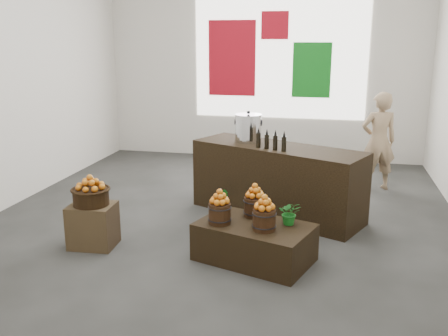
% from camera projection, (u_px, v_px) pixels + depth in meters
% --- Properties ---
extents(ground, '(7.00, 7.00, 0.00)m').
position_uv_depth(ground, '(223.00, 218.00, 6.52)').
color(ground, '#3B3B39').
rests_on(ground, ground).
extents(back_wall, '(6.00, 0.04, 4.00)m').
position_uv_depth(back_wall, '(264.00, 53.00, 9.32)').
color(back_wall, silver).
rests_on(back_wall, ground).
extents(back_opening, '(3.20, 0.02, 2.40)m').
position_uv_depth(back_opening, '(280.00, 53.00, 9.24)').
color(back_opening, white).
rests_on(back_opening, back_wall).
extents(deco_red_left, '(0.90, 0.04, 1.40)m').
position_uv_depth(deco_red_left, '(232.00, 58.00, 9.44)').
color(deco_red_left, '#AD0D1C').
rests_on(deco_red_left, back_wall).
extents(deco_green_right, '(0.70, 0.04, 1.00)m').
position_uv_depth(deco_green_right, '(312.00, 70.00, 9.18)').
color(deco_green_right, '#12741B').
rests_on(deco_green_right, back_wall).
extents(deco_red_upper, '(0.50, 0.04, 0.50)m').
position_uv_depth(deco_red_upper, '(275.00, 25.00, 9.12)').
color(deco_red_upper, '#AD0D1C').
rests_on(deco_red_upper, back_wall).
extents(crate, '(0.51, 0.43, 0.49)m').
position_uv_depth(crate, '(93.00, 225.00, 5.58)').
color(crate, '#4F3E24').
rests_on(crate, ground).
extents(wicker_basket, '(0.39, 0.39, 0.18)m').
position_uv_depth(wicker_basket, '(91.00, 197.00, 5.49)').
color(wicker_basket, black).
rests_on(wicker_basket, crate).
extents(apples_in_basket, '(0.31, 0.31, 0.16)m').
position_uv_depth(apples_in_basket, '(90.00, 182.00, 5.45)').
color(apples_in_basket, '#8F0D04').
rests_on(apples_in_basket, wicker_basket).
extents(display_table, '(1.33, 1.05, 0.40)m').
position_uv_depth(display_table, '(254.00, 242.00, 5.23)').
color(display_table, black).
rests_on(display_table, ground).
extents(apple_bucket_front_left, '(0.23, 0.23, 0.21)m').
position_uv_depth(apple_bucket_front_left, '(220.00, 213.00, 5.19)').
color(apple_bucket_front_left, '#31190D').
rests_on(apple_bucket_front_left, display_table).
extents(apples_in_bucket_front_left, '(0.17, 0.17, 0.16)m').
position_uv_depth(apples_in_bucket_front_left, '(220.00, 197.00, 5.14)').
color(apples_in_bucket_front_left, '#8F0D04').
rests_on(apples_in_bucket_front_left, apple_bucket_front_left).
extents(apple_bucket_front_right, '(0.23, 0.23, 0.21)m').
position_uv_depth(apple_bucket_front_right, '(264.00, 220.00, 5.00)').
color(apple_bucket_front_right, '#31190D').
rests_on(apple_bucket_front_right, display_table).
extents(apples_in_bucket_front_right, '(0.17, 0.17, 0.16)m').
position_uv_depth(apples_in_bucket_front_right, '(264.00, 202.00, 4.96)').
color(apples_in_bucket_front_right, '#8F0D04').
rests_on(apples_in_bucket_front_right, apple_bucket_front_right).
extents(apple_bucket_rear, '(0.23, 0.23, 0.21)m').
position_uv_depth(apple_bucket_rear, '(255.00, 207.00, 5.39)').
color(apple_bucket_rear, '#31190D').
rests_on(apple_bucket_rear, display_table).
extents(apples_in_bucket_rear, '(0.17, 0.17, 0.16)m').
position_uv_depth(apples_in_bucket_rear, '(255.00, 190.00, 5.34)').
color(apples_in_bucket_rear, '#8F0D04').
rests_on(apples_in_bucket_rear, apple_bucket_rear).
extents(herb_garnish_right, '(0.25, 0.23, 0.25)m').
position_uv_depth(herb_garnish_right, '(290.00, 213.00, 5.15)').
color(herb_garnish_right, '#15641B').
rests_on(herb_garnish_right, display_table).
extents(herb_garnish_left, '(0.18, 0.16, 0.27)m').
position_uv_depth(herb_garnish_left, '(222.00, 200.00, 5.53)').
color(herb_garnish_left, '#15641B').
rests_on(herb_garnish_left, display_table).
extents(counter, '(2.36, 1.59, 0.93)m').
position_uv_depth(counter, '(277.00, 181.00, 6.54)').
color(counter, black).
rests_on(counter, ground).
extents(stock_pot_left, '(0.35, 0.35, 0.35)m').
position_uv_depth(stock_pot_left, '(248.00, 129.00, 6.64)').
color(stock_pot_left, silver).
rests_on(stock_pot_left, counter).
extents(oil_cruets, '(0.33, 0.19, 0.26)m').
position_uv_depth(oil_cruets, '(269.00, 139.00, 6.21)').
color(oil_cruets, black).
rests_on(oil_cruets, counter).
extents(shopper, '(0.63, 0.50, 1.51)m').
position_uv_depth(shopper, '(378.00, 141.00, 7.58)').
color(shopper, tan).
rests_on(shopper, ground).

